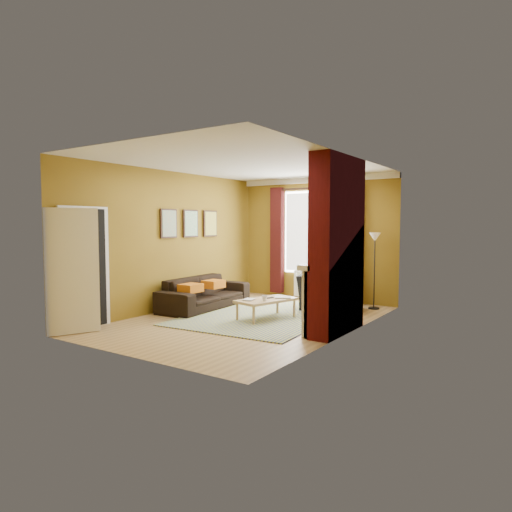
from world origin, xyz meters
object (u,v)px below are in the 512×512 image
(coffee_table, at_px, (266,301))
(floor_lamp, at_px, (375,249))
(armchair, at_px, (329,292))
(sofa, at_px, (205,293))
(wicker_stool, at_px, (333,296))

(coffee_table, bearing_deg, floor_lamp, 72.90)
(armchair, xyz_separation_m, coffee_table, (-0.56, -1.48, -0.03))
(armchair, height_order, floor_lamp, floor_lamp)
(coffee_table, xyz_separation_m, floor_lamp, (1.29, 2.09, 0.90))
(sofa, relative_size, armchair, 1.96)
(sofa, distance_m, armchair, 2.54)
(wicker_stool, bearing_deg, sofa, -137.28)
(floor_lamp, bearing_deg, sofa, -147.74)
(coffee_table, xyz_separation_m, wicker_stool, (0.37, 2.10, -0.14))
(floor_lamp, bearing_deg, wicker_stool, 179.42)
(coffee_table, bearing_deg, sofa, -173.43)
(armchair, xyz_separation_m, wicker_stool, (-0.19, 0.62, -0.17))
(armchair, relative_size, coffee_table, 0.92)
(sofa, height_order, wicker_stool, sofa)
(sofa, relative_size, coffee_table, 1.79)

